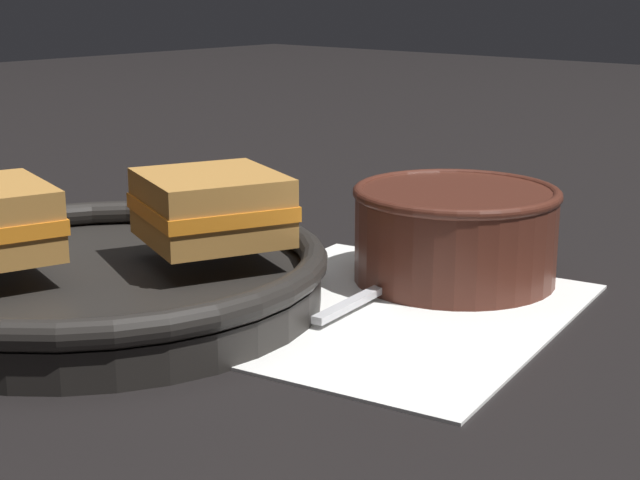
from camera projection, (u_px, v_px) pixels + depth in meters
ground_plane at (348, 290)px, 0.70m from camera, size 4.00×4.00×0.00m
napkin at (383, 311)px, 0.65m from camera, size 0.30×0.27×0.00m
soup_bowl at (455, 229)px, 0.71m from camera, size 0.15×0.15×0.07m
spoon at (401, 278)px, 0.70m from camera, size 0.16×0.04×0.01m
skillet at (101, 277)px, 0.66m from camera, size 0.31×0.31×0.04m
sandwich_near_left at (211, 207)px, 0.67m from camera, size 0.12×0.12×0.05m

